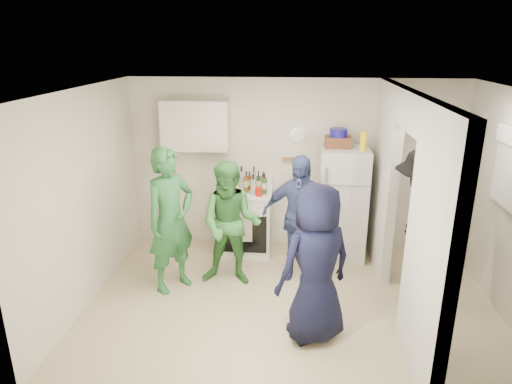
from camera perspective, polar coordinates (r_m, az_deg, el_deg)
floor at (r=5.66m, az=4.27°, el=-13.53°), size 4.80×4.80×0.00m
wall_back at (r=6.73m, az=4.75°, el=3.40°), size 4.80×0.00×4.80m
wall_front at (r=3.56m, az=4.33°, el=-10.96°), size 4.80×0.00×4.80m
wall_left at (r=5.64m, az=-20.55°, el=-0.74°), size 0.00×3.40×3.40m
ceiling at (r=4.82m, az=4.99°, el=12.53°), size 4.80×4.80×0.00m
partition_pier_back at (r=6.27m, az=15.74°, el=1.61°), size 0.12×1.20×2.50m
partition_pier_front at (r=4.26m, az=20.92°, el=-7.00°), size 0.12×1.20×2.50m
partition_header at (r=4.99m, az=19.02°, el=9.50°), size 0.12×1.00×0.40m
stove at (r=6.70m, az=-1.38°, el=-3.67°), size 0.78×0.65×0.93m
upper_cabinet at (r=6.57m, az=-7.55°, el=8.30°), size 0.95×0.34×0.70m
fridge at (r=6.56m, az=10.67°, el=-1.42°), size 0.66×0.64×1.60m
wicker_basket at (r=6.36m, az=10.19°, el=6.18°), size 0.35×0.25×0.15m
blue_bowl at (r=6.33m, az=10.26°, el=7.33°), size 0.24×0.24×0.11m
yellow_cup_stack_top at (r=6.24m, az=13.28°, el=6.22°), size 0.09×0.09×0.25m
wall_clock at (r=6.61m, az=5.29°, el=7.11°), size 0.22×0.02×0.22m
spice_shelf at (r=6.66m, az=4.77°, el=4.12°), size 0.35×0.08×0.03m
nook_window_frame at (r=5.69m, az=29.31°, el=2.41°), size 0.04×0.76×0.86m
yellow_cup_stack_stove at (r=6.31m, az=-2.72°, el=0.59°), size 0.09×0.09×0.25m
red_cup at (r=6.31m, az=0.37°, el=0.00°), size 0.09×0.09×0.12m
person_green_left at (r=5.65m, az=-10.60°, el=-3.51°), size 0.75×0.79×1.82m
person_green_center at (r=5.72m, az=-3.16°, el=-4.04°), size 0.82×0.65×1.61m
person_denim at (r=5.88m, az=5.35°, el=-3.21°), size 1.04×0.63×1.66m
person_navy at (r=4.69m, az=7.50°, el=-8.93°), size 0.99×0.88×1.69m
person_nook at (r=5.55m, az=19.94°, el=-4.36°), size 0.83×1.29×1.89m
bottle_a at (r=6.65m, az=-3.79°, el=1.59°), size 0.07×0.07×0.26m
bottle_b at (r=6.47m, az=-3.22°, el=1.10°), size 0.06×0.06×0.26m
bottle_c at (r=6.66m, az=-1.82°, el=1.91°), size 0.08×0.08×0.33m
bottle_d at (r=6.45m, az=-1.22°, el=1.28°), size 0.06×0.06×0.31m
bottle_e at (r=6.66m, az=-0.28°, el=1.89°), size 0.06×0.06×0.32m
bottle_f at (r=6.48m, az=0.31°, el=1.33°), size 0.06×0.06×0.30m
bottle_g at (r=6.61m, az=0.87°, el=1.47°), size 0.06×0.06×0.26m
bottle_h at (r=6.42m, az=-4.17°, el=1.21°), size 0.06×0.06×0.32m
bottle_i at (r=6.58m, az=-0.82°, el=1.47°), size 0.06×0.06×0.27m
bottle_j at (r=6.37m, az=1.04°, el=1.07°), size 0.08×0.08×0.31m
bottle_k at (r=6.56m, az=-3.43°, el=1.24°), size 0.08×0.08×0.24m
bottle_l at (r=6.34m, az=-0.33°, el=0.94°), size 0.08×0.08×0.30m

